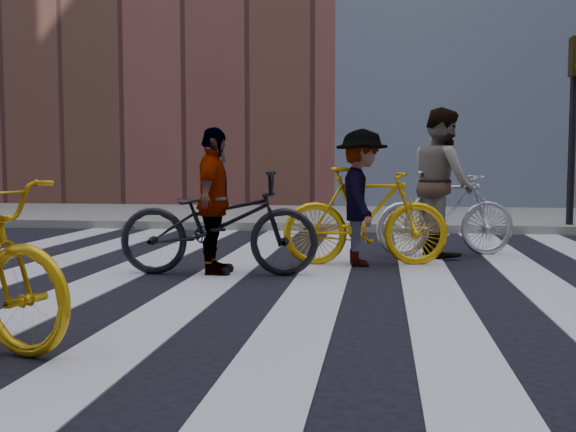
% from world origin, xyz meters
% --- Properties ---
extents(ground, '(100.00, 100.00, 0.00)m').
position_xyz_m(ground, '(0.00, 0.00, 0.00)').
color(ground, black).
rests_on(ground, ground).
extents(sidewalk_far, '(100.00, 5.00, 0.15)m').
position_xyz_m(sidewalk_far, '(0.00, 7.50, 0.07)').
color(sidewalk_far, gray).
rests_on(sidewalk_far, ground).
extents(zebra_crosswalk, '(8.25, 10.00, 0.01)m').
position_xyz_m(zebra_crosswalk, '(0.00, 0.00, 0.01)').
color(zebra_crosswalk, silver).
rests_on(zebra_crosswalk, ground).
extents(traffic_signal, '(0.22, 0.42, 3.33)m').
position_xyz_m(traffic_signal, '(4.40, 5.32, 2.28)').
color(traffic_signal, black).
rests_on(traffic_signal, ground).
extents(bike_silver_mid, '(1.93, 0.99, 1.12)m').
position_xyz_m(bike_silver_mid, '(1.99, 2.15, 0.56)').
color(bike_silver_mid, '#B7B7C2').
rests_on(bike_silver_mid, ground).
extents(bike_yellow_right, '(2.00, 0.77, 1.17)m').
position_xyz_m(bike_yellow_right, '(0.98, 1.19, 0.58)').
color(bike_yellow_right, '#DBA40C').
rests_on(bike_yellow_right, ground).
extents(bike_dark_rear, '(2.20, 0.89, 1.13)m').
position_xyz_m(bike_dark_rear, '(-0.58, 0.29, 0.57)').
color(bike_dark_rear, black).
rests_on(bike_dark_rear, ground).
extents(rider_mid, '(0.94, 1.09, 1.92)m').
position_xyz_m(rider_mid, '(1.94, 2.15, 0.96)').
color(rider_mid, slate).
rests_on(rider_mid, ground).
extents(rider_right, '(0.71, 1.10, 1.61)m').
position_xyz_m(rider_right, '(0.93, 1.19, 0.81)').
color(rider_right, slate).
rests_on(rider_right, ground).
extents(rider_rear, '(0.45, 0.96, 1.60)m').
position_xyz_m(rider_rear, '(-0.63, 0.29, 0.80)').
color(rider_rear, slate).
rests_on(rider_rear, ground).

